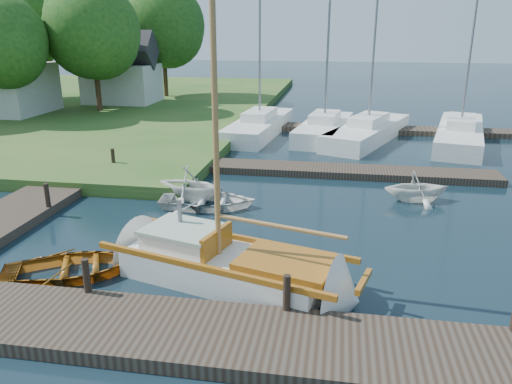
% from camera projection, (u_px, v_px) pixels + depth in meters
% --- Properties ---
extents(ground, '(160.00, 160.00, 0.00)m').
position_uv_depth(ground, '(256.00, 228.00, 15.56)').
color(ground, black).
rests_on(ground, ground).
extents(near_dock, '(18.00, 2.20, 0.30)m').
position_uv_depth(near_dock, '(206.00, 336.00, 9.90)').
color(near_dock, '#2F231A').
rests_on(near_dock, ground).
extents(left_dock, '(2.20, 18.00, 0.30)m').
position_uv_depth(left_dock, '(54.00, 191.00, 18.65)').
color(left_dock, '#2F231A').
rests_on(left_dock, ground).
extents(far_dock, '(14.00, 1.60, 0.30)m').
position_uv_depth(far_dock, '(328.00, 171.00, 21.28)').
color(far_dock, '#2F231A').
rests_on(far_dock, ground).
extents(pontoon, '(30.00, 1.60, 0.30)m').
position_uv_depth(pontoon, '(472.00, 133.00, 28.90)').
color(pontoon, '#2F231A').
rests_on(pontoon, ground).
extents(mooring_post_1, '(0.16, 0.16, 0.80)m').
position_uv_depth(mooring_post_1, '(86.00, 276.00, 11.13)').
color(mooring_post_1, black).
rests_on(mooring_post_1, near_dock).
extents(mooring_post_2, '(0.16, 0.16, 0.80)m').
position_uv_depth(mooring_post_2, '(287.00, 293.00, 10.42)').
color(mooring_post_2, black).
rests_on(mooring_post_2, near_dock).
extents(mooring_post_4, '(0.16, 0.16, 0.80)m').
position_uv_depth(mooring_post_4, '(47.00, 195.00, 16.45)').
color(mooring_post_4, black).
rests_on(mooring_post_4, left_dock).
extents(mooring_post_5, '(0.16, 0.16, 0.80)m').
position_uv_depth(mooring_post_5, '(113.00, 158.00, 21.13)').
color(mooring_post_5, black).
rests_on(mooring_post_5, left_dock).
extents(sailboat, '(7.41, 3.84, 9.83)m').
position_uv_depth(sailboat, '(232.00, 268.00, 12.23)').
color(sailboat, silver).
rests_on(sailboat, ground).
extents(dinghy, '(4.02, 3.56, 0.69)m').
position_uv_depth(dinghy, '(73.00, 263.00, 12.50)').
color(dinghy, '#90560D').
rests_on(dinghy, ground).
extents(tender_a, '(3.56, 2.73, 0.68)m').
position_uv_depth(tender_a, '(207.00, 198.00, 17.27)').
color(tender_a, silver).
rests_on(tender_a, ground).
extents(tender_b, '(3.05, 2.79, 1.37)m').
position_uv_depth(tender_b, '(190.00, 182.00, 17.91)').
color(tender_b, silver).
rests_on(tender_b, ground).
extents(tender_d, '(2.70, 2.46, 1.22)m').
position_uv_depth(tender_d, '(417.00, 184.00, 17.87)').
color(tender_d, silver).
rests_on(tender_d, ground).
extents(marina_boat_0, '(3.11, 8.94, 10.86)m').
position_uv_depth(marina_boat_0, '(260.00, 124.00, 29.08)').
color(marina_boat_0, silver).
rests_on(marina_boat_0, ground).
extents(marina_boat_1, '(3.29, 7.75, 11.10)m').
position_uv_depth(marina_boat_1, '(324.00, 127.00, 28.26)').
color(marina_boat_1, silver).
rests_on(marina_boat_1, ground).
extents(marina_boat_2, '(5.23, 8.93, 10.79)m').
position_uv_depth(marina_boat_2, '(368.00, 130.00, 27.46)').
color(marina_boat_2, silver).
rests_on(marina_boat_2, ground).
extents(marina_boat_3, '(4.27, 9.71, 12.44)m').
position_uv_depth(marina_boat_3, '(460.00, 132.00, 26.93)').
color(marina_boat_3, silver).
rests_on(marina_boat_3, ground).
extents(house_c, '(5.25, 4.00, 5.28)m').
position_uv_depth(house_c, '(122.00, 74.00, 37.55)').
color(house_c, beige).
rests_on(house_c, shore).
extents(tree_2, '(5.83, 5.75, 7.82)m').
position_uv_depth(tree_2, '(0.00, 40.00, 29.91)').
color(tree_2, '#332114').
rests_on(tree_2, shore).
extents(tree_3, '(6.41, 6.38, 8.74)m').
position_uv_depth(tree_3, '(93.00, 30.00, 32.84)').
color(tree_3, '#332114').
rests_on(tree_3, shore).
extents(tree_4, '(7.01, 7.01, 9.66)m').
position_uv_depth(tree_4, '(18.00, 21.00, 37.67)').
color(tree_4, '#332114').
rests_on(tree_4, shore).
extents(tree_7, '(6.83, 6.83, 9.38)m').
position_uv_depth(tree_7, '(163.00, 24.00, 39.88)').
color(tree_7, '#332114').
rests_on(tree_7, shore).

